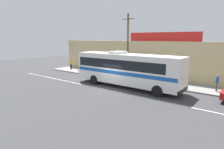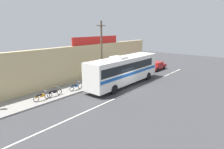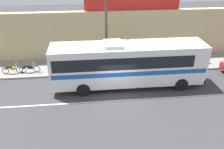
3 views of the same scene
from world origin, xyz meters
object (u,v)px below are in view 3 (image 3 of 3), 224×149
Objects in this scene: motorcycle_blue at (29,68)px; pedestrian_by_curb at (204,53)px; intercity_bus at (127,63)px; utility_pole at (106,28)px; motorcycle_purple at (61,67)px; pedestrian_far_left at (140,53)px; motorcycle_orange at (12,69)px.

motorcycle_blue is 16.53m from pedestrian_by_curb.
utility_pole is at bearing 120.06° from intercity_bus.
pedestrian_far_left is at bearing 8.83° from motorcycle_purple.
utility_pole is (-1.43, 2.47, 2.12)m from intercity_bus.
motorcycle_blue and motorcycle_purple have the same top height.
pedestrian_far_left is at bearing 5.27° from motorcycle_orange.
motorcycle_blue is 1.11× the size of pedestrian_by_curb.
utility_pole is 4.28× the size of motorcycle_orange.
utility_pole is 4.80m from pedestrian_far_left.
motorcycle_purple is at bearing 152.84° from intercity_bus.
intercity_bus is 1.54× the size of utility_pole.
pedestrian_by_curb is (9.60, 1.05, -3.09)m from utility_pole.
pedestrian_far_left is (3.37, 1.53, -3.06)m from utility_pole.
utility_pole is 9.17m from motorcycle_orange.
motorcycle_blue is at bearing 177.64° from motorcycle_purple.
pedestrian_far_left reaches higher than motorcycle_orange.
motorcycle_orange is at bearing 163.54° from intercity_bus.
pedestrian_far_left is at bearing 5.79° from motorcycle_blue.
motorcycle_orange is (-4.32, 0.07, 0.00)m from motorcycle_purple.
motorcycle_orange is 1.11× the size of pedestrian_by_curb.
motorcycle_purple is at bearing 174.89° from utility_pole.
intercity_bus is 7.12× the size of pedestrian_far_left.
utility_pole is at bearing -2.99° from motorcycle_orange.
pedestrian_by_curb reaches higher than motorcycle_orange.
motorcycle_orange is (-8.41, 0.44, -3.63)m from utility_pole.
intercity_bus is 10.37m from motorcycle_orange.
motorcycle_purple is 4.32m from motorcycle_orange.
motorcycle_purple is (-5.52, 2.83, -1.50)m from intercity_bus.
utility_pole reaches higher than motorcycle_orange.
utility_pole reaches higher than motorcycle_blue.
pedestrian_by_curb is at bearing 23.28° from intercity_bus.
motorcycle_purple is at bearing -171.17° from pedestrian_far_left.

